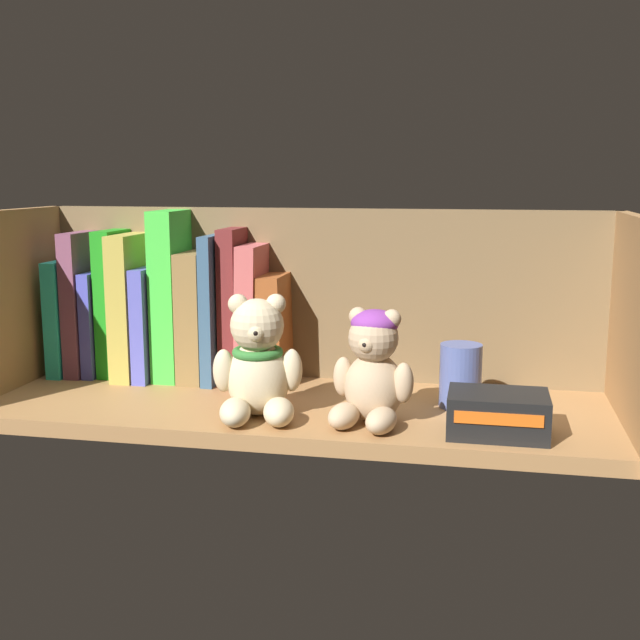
{
  "coord_description": "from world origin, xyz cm",
  "views": [
    {
      "loc": [
        23.09,
        -97.72,
        31.36
      ],
      "look_at": [
        3.07,
        0.0,
        13.17
      ],
      "focal_mm": 44.88,
      "sensor_mm": 36.0,
      "label": 1
    }
  ],
  "objects_px": {
    "book_6": "(175,294)",
    "book_9": "(235,304)",
    "book_2": "(102,322)",
    "book_0": "(72,315)",
    "book_11": "(277,328)",
    "book_10": "(254,313)",
    "book_3": "(117,302)",
    "teddy_bear_smaller": "(372,369)",
    "book_1": "(87,302)",
    "pillar_candle": "(460,376)",
    "small_product_box": "(498,414)",
    "book_4": "(137,304)",
    "book_8": "(219,307)",
    "book_5": "(156,321)",
    "book_7": "(201,315)",
    "teddy_bear_larger": "(258,365)"
  },
  "relations": [
    {
      "from": "book_6",
      "to": "book_9",
      "type": "xyz_separation_m",
      "value": [
        0.09,
        0.0,
        -0.01
      ]
    },
    {
      "from": "book_9",
      "to": "book_2",
      "type": "bearing_deg",
      "value": 180.0
    },
    {
      "from": "book_0",
      "to": "book_11",
      "type": "distance_m",
      "value": 0.32
    },
    {
      "from": "book_10",
      "to": "book_11",
      "type": "xyz_separation_m",
      "value": [
        0.03,
        -0.0,
        -0.02
      ]
    },
    {
      "from": "book_2",
      "to": "book_3",
      "type": "relative_size",
      "value": 0.72
    },
    {
      "from": "teddy_bear_smaller",
      "to": "book_9",
      "type": "bearing_deg",
      "value": 142.74
    },
    {
      "from": "book_1",
      "to": "pillar_candle",
      "type": "relative_size",
      "value": 2.58
    },
    {
      "from": "small_product_box",
      "to": "book_4",
      "type": "bearing_deg",
      "value": 160.44
    },
    {
      "from": "book_11",
      "to": "small_product_box",
      "type": "bearing_deg",
      "value": -30.97
    },
    {
      "from": "book_2",
      "to": "book_8",
      "type": "height_order",
      "value": "book_8"
    },
    {
      "from": "pillar_candle",
      "to": "book_5",
      "type": "bearing_deg",
      "value": 169.71
    },
    {
      "from": "book_3",
      "to": "book_7",
      "type": "relative_size",
      "value": 1.16
    },
    {
      "from": "book_0",
      "to": "book_5",
      "type": "relative_size",
      "value": 1.04
    },
    {
      "from": "book_3",
      "to": "book_6",
      "type": "relative_size",
      "value": 0.88
    },
    {
      "from": "book_4",
      "to": "pillar_candle",
      "type": "height_order",
      "value": "book_4"
    },
    {
      "from": "book_1",
      "to": "book_3",
      "type": "height_order",
      "value": "book_3"
    },
    {
      "from": "book_4",
      "to": "small_product_box",
      "type": "xyz_separation_m",
      "value": [
        0.52,
        -0.19,
        -0.08
      ]
    },
    {
      "from": "book_0",
      "to": "book_5",
      "type": "bearing_deg",
      "value": -0.0
    },
    {
      "from": "book_2",
      "to": "book_6",
      "type": "relative_size",
      "value": 0.63
    },
    {
      "from": "book_10",
      "to": "teddy_bear_smaller",
      "type": "distance_m",
      "value": 0.26
    },
    {
      "from": "teddy_bear_larger",
      "to": "book_2",
      "type": "bearing_deg",
      "value": 149.17
    },
    {
      "from": "book_1",
      "to": "book_8",
      "type": "bearing_deg",
      "value": 0.0
    },
    {
      "from": "teddy_bear_larger",
      "to": "book_11",
      "type": "bearing_deg",
      "value": 96.88
    },
    {
      "from": "book_0",
      "to": "book_4",
      "type": "xyz_separation_m",
      "value": [
        0.11,
        -0.0,
        0.02
      ]
    },
    {
      "from": "small_product_box",
      "to": "book_11",
      "type": "bearing_deg",
      "value": 149.03
    },
    {
      "from": "teddy_bear_larger",
      "to": "small_product_box",
      "type": "xyz_separation_m",
      "value": [
        0.29,
        -0.01,
        -0.04
      ]
    },
    {
      "from": "book_7",
      "to": "teddy_bear_larger",
      "type": "relative_size",
      "value": 1.22
    },
    {
      "from": "book_3",
      "to": "book_7",
      "type": "bearing_deg",
      "value": 0.0
    },
    {
      "from": "book_5",
      "to": "pillar_candle",
      "type": "distance_m",
      "value": 0.46
    },
    {
      "from": "book_3",
      "to": "book_11",
      "type": "distance_m",
      "value": 0.25
    },
    {
      "from": "book_0",
      "to": "book_4",
      "type": "bearing_deg",
      "value": -0.0
    },
    {
      "from": "book_1",
      "to": "book_4",
      "type": "xyz_separation_m",
      "value": [
        0.08,
        0.0,
        -0.0
      ]
    },
    {
      "from": "teddy_bear_smaller",
      "to": "book_6",
      "type": "bearing_deg",
      "value": 151.6
    },
    {
      "from": "book_1",
      "to": "teddy_bear_smaller",
      "type": "distance_m",
      "value": 0.49
    },
    {
      "from": "book_9",
      "to": "teddy_bear_smaller",
      "type": "xyz_separation_m",
      "value": [
        0.22,
        -0.17,
        -0.04
      ]
    },
    {
      "from": "book_9",
      "to": "book_4",
      "type": "bearing_deg",
      "value": 180.0
    },
    {
      "from": "small_product_box",
      "to": "book_2",
      "type": "bearing_deg",
      "value": 162.24
    },
    {
      "from": "book_10",
      "to": "small_product_box",
      "type": "relative_size",
      "value": 1.74
    },
    {
      "from": "book_4",
      "to": "book_5",
      "type": "distance_m",
      "value": 0.04
    },
    {
      "from": "book_10",
      "to": "book_4",
      "type": "bearing_deg",
      "value": 180.0
    },
    {
      "from": "book_4",
      "to": "teddy_bear_larger",
      "type": "relative_size",
      "value": 1.38
    },
    {
      "from": "book_3",
      "to": "book_10",
      "type": "height_order",
      "value": "book_3"
    },
    {
      "from": "book_0",
      "to": "teddy_bear_larger",
      "type": "bearing_deg",
      "value": -27.02
    },
    {
      "from": "teddy_bear_smaller",
      "to": "book_1",
      "type": "bearing_deg",
      "value": 159.5
    },
    {
      "from": "teddy_bear_smaller",
      "to": "small_product_box",
      "type": "relative_size",
      "value": 1.22
    },
    {
      "from": "book_4",
      "to": "teddy_bear_smaller",
      "type": "bearing_deg",
      "value": -24.43
    },
    {
      "from": "book_6",
      "to": "book_7",
      "type": "relative_size",
      "value": 1.31
    },
    {
      "from": "teddy_bear_larger",
      "to": "small_product_box",
      "type": "relative_size",
      "value": 1.34
    },
    {
      "from": "book_3",
      "to": "book_8",
      "type": "relative_size",
      "value": 1.02
    },
    {
      "from": "book_8",
      "to": "book_2",
      "type": "bearing_deg",
      "value": 180.0
    }
  ]
}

